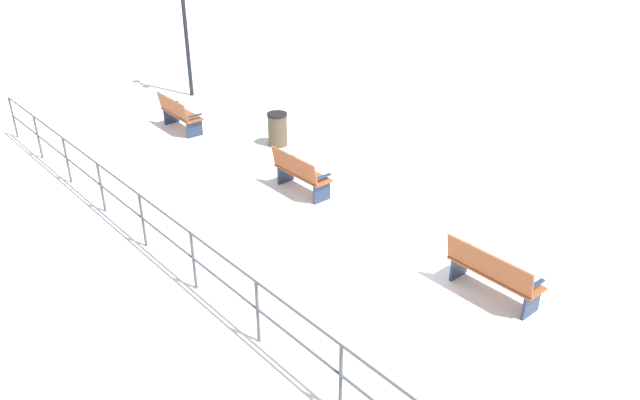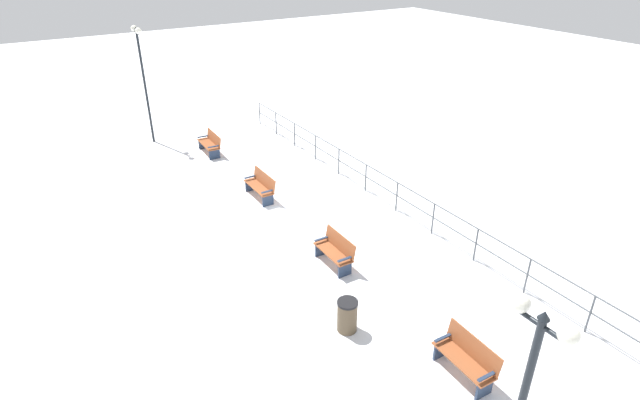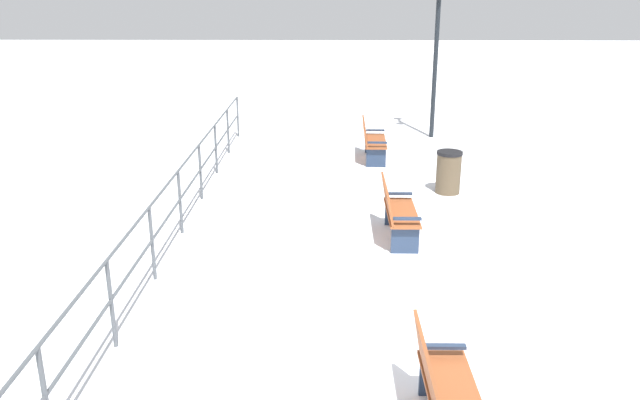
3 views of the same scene
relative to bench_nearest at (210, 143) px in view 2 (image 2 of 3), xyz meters
The scene contains 9 objects.
ground_plane 7.36m from the bench_nearest, 89.19° to the left, with size 80.00×80.00×0.00m, color white.
bench_nearest is the anchor object (origin of this frame).
bench_second 4.90m from the bench_nearest, 90.09° to the left, with size 0.53×1.59×0.91m.
bench_third 9.80m from the bench_nearest, 89.74° to the left, with size 0.54×1.42×0.92m.
bench_fourth 14.70m from the bench_nearest, 90.18° to the left, with size 0.60×1.49×0.93m.
lamppost_near 4.45m from the bench_nearest, 57.78° to the right, with size 0.26×0.96×5.04m.
lamppost_middle 17.34m from the bench_nearest, 84.28° to the left, with size 0.28×1.00×4.22m.
waterfront_railing 8.13m from the bench_nearest, 115.32° to the left, with size 0.05×19.45×1.08m.
trash_bin 12.28m from the bench_nearest, 83.92° to the left, with size 0.50×0.50×0.84m.
Camera 2 is at (6.70, 12.50, 8.44)m, focal length 28.63 mm.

